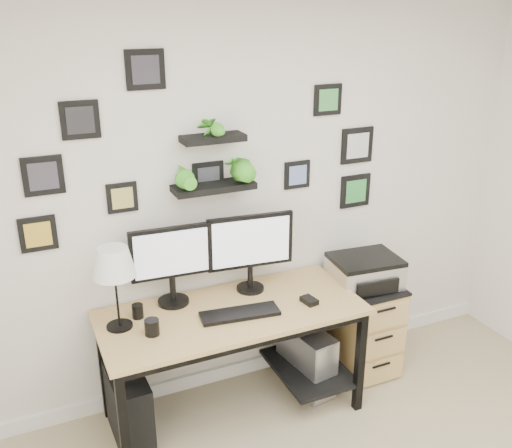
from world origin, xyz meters
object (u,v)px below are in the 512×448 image
file_cabinet (361,326)px  pc_tower_black (129,407)px  table_lamp (114,264)px  monitor_right (250,246)px  mug (152,327)px  printer (365,271)px  desk (235,324)px  pc_tower_grey (306,359)px  monitor_left (171,260)px

file_cabinet → pc_tower_black: bearing=-178.0°
table_lamp → file_cabinet: bearing=0.3°
pc_tower_black → file_cabinet: size_ratio=0.67×
monitor_right → file_cabinet: bearing=-7.0°
mug → printer: printer is taller
mug → printer: size_ratio=0.19×
desk → pc_tower_grey: 0.66m
monitor_right → printer: 0.86m
pc_tower_grey → printer: printer is taller
monitor_left → table_lamp: 0.40m
desk → mug: size_ratio=17.26×
mug → printer: (1.52, 0.15, -0.02)m
mug → monitor_left: bearing=54.4°
printer → table_lamp: bearing=179.8°
monitor_right → mug: size_ratio=6.00×
mug → printer: 1.53m
desk → file_cabinet: desk is taller
desk → mug: bearing=-169.1°
pc_tower_grey → file_cabinet: 0.49m
monitor_left → file_cabinet: bearing=-5.7°
desk → printer: (0.98, 0.05, 0.15)m
desk → printer: bearing=2.7°
desk → pc_tower_grey: bearing=0.4°
monitor_left → pc_tower_black: (-0.36, -0.19, -0.82)m
monitor_right → mug: (-0.72, -0.26, -0.26)m
mug → printer: bearing=5.6°
desk → table_lamp: (-0.69, 0.05, 0.52)m
file_cabinet → pc_tower_grey: bearing=-173.4°
monitor_right → pc_tower_black: 1.21m
mug → file_cabinet: mug is taller
monitor_right → mug: 0.81m
monitor_right → table_lamp: (-0.87, -0.11, 0.09)m
desk → monitor_right: size_ratio=2.88×
pc_tower_grey → desk: bearing=-179.6°
desk → table_lamp: table_lamp is taller
pc_tower_grey → file_cabinet: bearing=6.6°
desk → pc_tower_black: desk is taller
monitor_left → pc_tower_grey: 1.20m
table_lamp → pc_tower_grey: bearing=-2.2°
mug → pc_tower_black: (-0.15, 0.11, -0.57)m
table_lamp → file_cabinet: 1.87m
table_lamp → mug: bearing=-45.7°
mug → pc_tower_grey: (1.06, 0.11, -0.58)m
mug → pc_tower_black: bearing=145.3°
table_lamp → mug: 0.41m
monitor_right → pc_tower_grey: size_ratio=1.19×
desk → mug: mug is taller
monitor_left → mug: 0.44m
mug → desk: bearing=10.9°
monitor_left → pc_tower_grey: bearing=-12.4°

